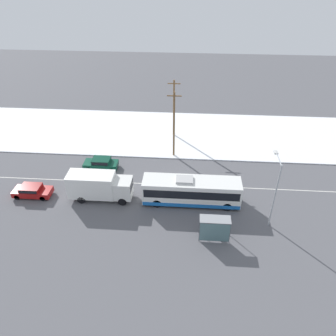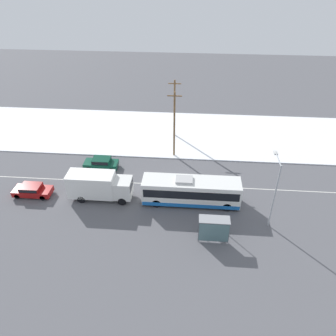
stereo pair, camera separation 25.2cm
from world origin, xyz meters
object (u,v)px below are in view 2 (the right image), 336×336
at_px(city_bus, 191,191).
at_px(box_truck, 99,185).
at_px(utility_pole_snowlot, 174,108).
at_px(streetlamp, 275,185).
at_px(parked_car_near_truck, 32,190).
at_px(sedan_car, 101,163).
at_px(utility_pole_roadside, 174,124).
at_px(pedestrian_at_stop, 209,221).
at_px(bus_shelter, 214,227).

height_order(city_bus, box_truck, box_truck).
bearing_deg(utility_pole_snowlot, box_truck, -115.23).
bearing_deg(streetlamp, box_truck, 172.26).
bearing_deg(parked_car_near_truck, streetlamp, -5.07).
height_order(sedan_car, utility_pole_roadside, utility_pole_roadside).
xyz_separation_m(pedestrian_at_stop, bus_shelter, (0.42, -1.41, 0.59)).
bearing_deg(city_bus, utility_pole_roadside, 104.41).
bearing_deg(utility_pole_roadside, sedan_car, -157.34).
xyz_separation_m(city_bus, parked_car_near_truck, (-17.85, -0.21, -0.79)).
height_order(bus_shelter, streetlamp, streetlamp).
xyz_separation_m(city_bus, sedan_car, (-11.47, 5.90, -0.74)).
bearing_deg(sedan_car, streetlamp, 156.56).
xyz_separation_m(sedan_car, utility_pole_snowlot, (8.63, 9.58, 3.65)).
distance_m(bus_shelter, utility_pole_snowlot, 21.76).
bearing_deg(pedestrian_at_stop, parked_car_near_truck, 168.87).
distance_m(city_bus, parked_car_near_truck, 17.87).
height_order(parked_car_near_truck, utility_pole_snowlot, utility_pole_snowlot).
height_order(box_truck, bus_shelter, box_truck).
bearing_deg(pedestrian_at_stop, city_bus, 114.34).
bearing_deg(bus_shelter, city_bus, 112.47).
distance_m(pedestrian_at_stop, utility_pole_snowlot, 20.40).
height_order(bus_shelter, utility_pole_roadside, utility_pole_roadside).
bearing_deg(sedan_car, parked_car_near_truck, 43.76).
xyz_separation_m(box_truck, utility_pole_roadside, (7.67, 9.70, 2.95)).
relative_size(box_truck, pedestrian_at_stop, 3.95).
distance_m(pedestrian_at_stop, streetlamp, 7.19).
relative_size(streetlamp, utility_pole_snowlot, 0.86).
xyz_separation_m(streetlamp, utility_pole_snowlot, (-10.73, 17.98, -0.21)).
height_order(box_truck, utility_pole_snowlot, utility_pole_snowlot).
bearing_deg(utility_pole_roadside, box_truck, -128.35).
bearing_deg(streetlamp, sedan_car, 156.56).
height_order(city_bus, sedan_car, city_bus).
xyz_separation_m(streetlamp, utility_pole_roadside, (-10.37, 12.15, 0.04)).
bearing_deg(utility_pole_roadside, utility_pole_snowlot, 93.52).
relative_size(city_bus, pedestrian_at_stop, 5.94).
distance_m(bus_shelter, streetlamp, 7.03).
bearing_deg(parked_car_near_truck, utility_pole_snowlot, 46.26).
xyz_separation_m(box_truck, pedestrian_at_stop, (12.00, -4.04, -0.65)).
xyz_separation_m(pedestrian_at_stop, utility_pole_snowlot, (-4.69, 19.57, 3.35)).
relative_size(city_bus, bus_shelter, 3.62).
bearing_deg(pedestrian_at_stop, box_truck, 161.38).
distance_m(city_bus, utility_pole_snowlot, 16.00).
height_order(sedan_car, streetlamp, streetlamp).
distance_m(parked_car_near_truck, pedestrian_at_stop, 20.08).
bearing_deg(utility_pole_roadside, bus_shelter, -72.58).
xyz_separation_m(box_truck, bus_shelter, (12.43, -5.45, -0.06)).
bearing_deg(sedan_car, bus_shelter, 140.35).
bearing_deg(sedan_car, box_truck, 102.52).
height_order(box_truck, utility_pole_roadside, utility_pole_roadside).
bearing_deg(box_truck, bus_shelter, -23.68).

